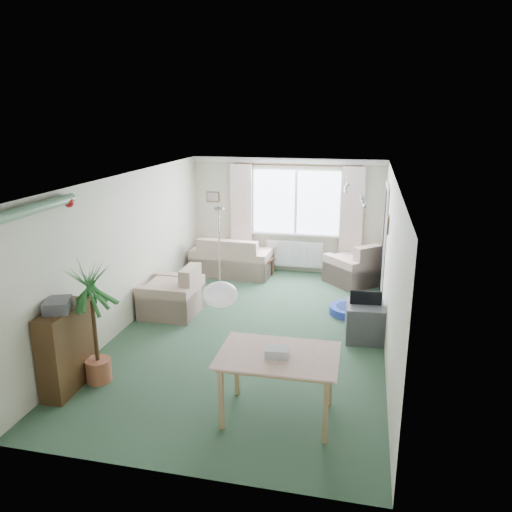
% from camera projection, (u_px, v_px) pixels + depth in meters
% --- Properties ---
extents(ground, '(6.50, 6.50, 0.00)m').
position_uv_depth(ground, '(252.00, 332.00, 7.76)').
color(ground, '#294530').
extents(window, '(1.80, 0.03, 1.30)m').
position_uv_depth(window, '(296.00, 202.00, 10.33)').
color(window, white).
extents(curtain_rod, '(2.60, 0.03, 0.03)m').
position_uv_depth(curtain_rod, '(296.00, 165.00, 10.05)').
color(curtain_rod, black).
extents(curtain_left, '(0.45, 0.08, 2.00)m').
position_uv_depth(curtain_left, '(241.00, 212.00, 10.54)').
color(curtain_left, beige).
extents(curtain_right, '(0.45, 0.08, 2.00)m').
position_uv_depth(curtain_right, '(352.00, 216.00, 10.06)').
color(curtain_right, beige).
extents(radiator, '(1.20, 0.10, 0.55)m').
position_uv_depth(radiator, '(295.00, 254.00, 10.60)').
color(radiator, white).
extents(doorway, '(0.03, 0.95, 2.00)m').
position_uv_depth(doorway, '(384.00, 242.00, 9.13)').
color(doorway, black).
extents(pendant_lamp, '(0.36, 0.36, 0.36)m').
position_uv_depth(pendant_lamp, '(220.00, 294.00, 5.15)').
color(pendant_lamp, white).
extents(tinsel_garland, '(1.60, 1.60, 0.12)m').
position_uv_depth(tinsel_garland, '(30.00, 210.00, 5.37)').
color(tinsel_garland, '#196626').
extents(bauble_cluster_a, '(0.20, 0.20, 0.20)m').
position_uv_depth(bauble_cluster_a, '(346.00, 184.00, 7.72)').
color(bauble_cluster_a, silver).
extents(bauble_cluster_b, '(0.20, 0.20, 0.20)m').
position_uv_depth(bauble_cluster_b, '(365.00, 197.00, 6.53)').
color(bauble_cluster_b, silver).
extents(wall_picture_back, '(0.28, 0.03, 0.22)m').
position_uv_depth(wall_picture_back, '(213.00, 197.00, 10.70)').
color(wall_picture_back, brown).
extents(wall_picture_right, '(0.03, 0.24, 0.30)m').
position_uv_depth(wall_picture_right, '(388.00, 225.00, 8.04)').
color(wall_picture_right, brown).
extents(sofa, '(1.66, 0.92, 0.81)m').
position_uv_depth(sofa, '(232.00, 255.00, 10.45)').
color(sofa, beige).
rests_on(sofa, ground).
extents(armchair_corner, '(1.29, 1.29, 0.84)m').
position_uv_depth(armchair_corner, '(355.00, 263.00, 9.89)').
color(armchair_corner, beige).
rests_on(armchair_corner, ground).
extents(armchair_left, '(0.89, 0.94, 0.84)m').
position_uv_depth(armchair_left, '(171.00, 290.00, 8.39)').
color(armchair_left, beige).
rests_on(armchair_left, ground).
extents(coffee_table, '(0.92, 0.63, 0.38)m').
position_uv_depth(coffee_table, '(252.00, 267.00, 10.42)').
color(coffee_table, black).
rests_on(coffee_table, ground).
extents(photo_frame, '(0.12, 0.03, 0.16)m').
position_uv_depth(photo_frame, '(253.00, 254.00, 10.40)').
color(photo_frame, '#4E4028').
rests_on(photo_frame, coffee_table).
extents(bookshelf, '(0.31, 0.86, 1.05)m').
position_uv_depth(bookshelf, '(66.00, 349.00, 6.06)').
color(bookshelf, black).
rests_on(bookshelf, ground).
extents(hifi_box, '(0.39, 0.43, 0.14)m').
position_uv_depth(hifi_box, '(58.00, 305.00, 5.84)').
color(hifi_box, '#414046').
rests_on(hifi_box, bookshelf).
extents(houseplant, '(0.76, 0.76, 1.59)m').
position_uv_depth(houseplant, '(94.00, 323.00, 6.14)').
color(houseplant, '#236626').
rests_on(houseplant, ground).
extents(dining_table, '(1.21, 0.81, 0.75)m').
position_uv_depth(dining_table, '(278.00, 387.00, 5.51)').
color(dining_table, tan).
rests_on(dining_table, ground).
extents(gift_box, '(0.27, 0.20, 0.12)m').
position_uv_depth(gift_box, '(277.00, 353.00, 5.33)').
color(gift_box, '#B1B1BC').
rests_on(gift_box, dining_table).
extents(tv_cube, '(0.60, 0.65, 0.55)m').
position_uv_depth(tv_cube, '(364.00, 322.00, 7.47)').
color(tv_cube, '#3B3C41').
rests_on(tv_cube, ground).
extents(pet_bed, '(0.75, 0.75, 0.13)m').
position_uv_depth(pet_bed, '(349.00, 310.00, 8.45)').
color(pet_bed, navy).
rests_on(pet_bed, ground).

